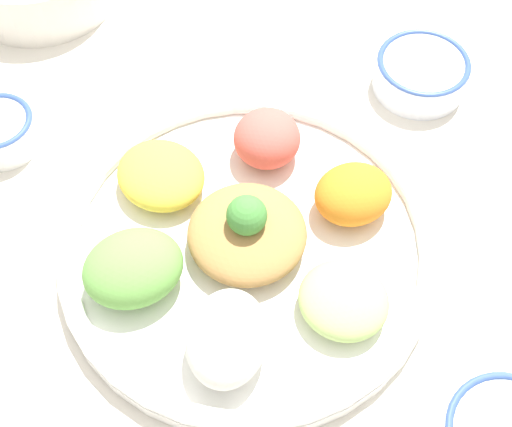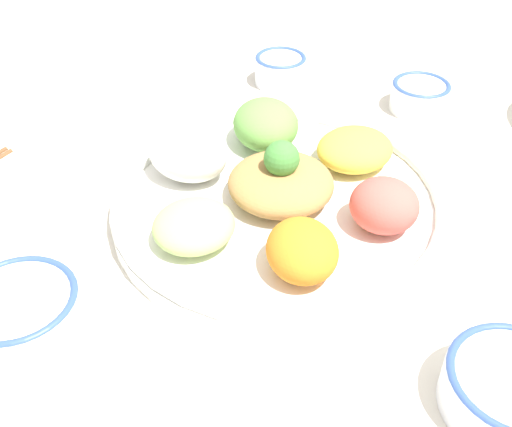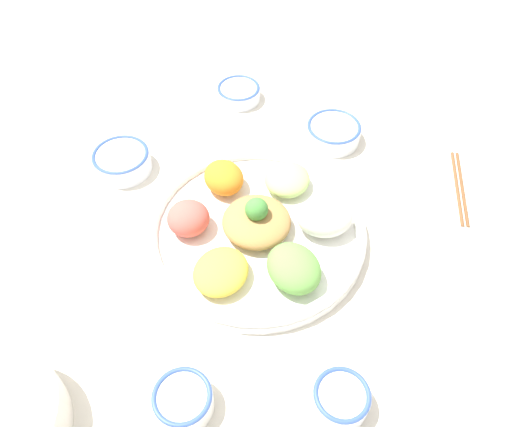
{
  "view_description": "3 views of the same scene",
  "coord_description": "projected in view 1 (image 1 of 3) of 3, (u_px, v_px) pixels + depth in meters",
  "views": [
    {
      "loc": [
        -0.06,
        -0.41,
        0.66
      ],
      "look_at": [
        -0.02,
        -0.01,
        0.05
      ],
      "focal_mm": 50.0,
      "sensor_mm": 36.0,
      "label": 1
    },
    {
      "loc": [
        0.52,
        0.02,
        0.45
      ],
      "look_at": [
        0.01,
        -0.06,
        0.03
      ],
      "focal_mm": 42.0,
      "sensor_mm": 36.0,
      "label": 2
    },
    {
      "loc": [
        -0.57,
        0.11,
        0.73
      ],
      "look_at": [
        -0.02,
        -0.04,
        0.04
      ],
      "focal_mm": 35.0,
      "sensor_mm": 36.0,
      "label": 3
    }
  ],
  "objects": [
    {
      "name": "salad_platter",
      "position": [
        245.0,
        243.0,
        0.74
      ],
      "size": [
        0.4,
        0.4,
        0.1
      ],
      "color": "white",
      "rests_on": "ground_plane"
    },
    {
      "name": "ground_plane",
      "position": [
        274.0,
        224.0,
        0.78
      ],
      "size": [
        2.4,
        2.4,
        0.0
      ],
      "primitive_type": "plane",
      "color": "silver"
    },
    {
      "name": "rice_bowl_plain",
      "position": [
        421.0,
        72.0,
        0.87
      ],
      "size": [
        0.11,
        0.11,
        0.04
      ],
      "color": "white",
      "rests_on": "ground_plane"
    }
  ]
}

